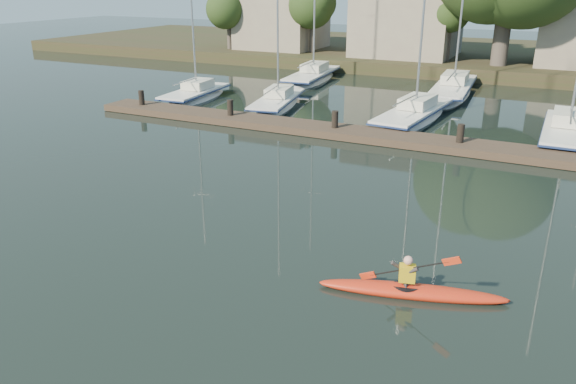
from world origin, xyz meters
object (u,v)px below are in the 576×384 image
at_px(sailboat_0, 196,102).
at_px(sailboat_1, 277,110).
at_px(sailboat_2, 413,124).
at_px(sailboat_3, 566,144).
at_px(sailboat_5, 312,83).
at_px(kayak, 411,289).
at_px(dock, 394,138).
at_px(sailboat_6, 452,97).

height_order(sailboat_0, sailboat_1, sailboat_1).
relative_size(sailboat_1, sailboat_2, 0.84).
relative_size(sailboat_2, sailboat_3, 1.10).
height_order(sailboat_1, sailboat_2, sailboat_2).
relative_size(sailboat_1, sailboat_5, 0.82).
height_order(kayak, sailboat_1, sailboat_1).
distance_m(sailboat_2, sailboat_3, 7.60).
bearing_deg(sailboat_1, sailboat_3, -13.13).
height_order(dock, sailboat_0, sailboat_0).
xyz_separation_m(dock, sailboat_6, (0.20, 13.12, -0.41)).
height_order(sailboat_3, sailboat_5, sailboat_5).
bearing_deg(sailboat_2, dock, -81.45).
distance_m(sailboat_0, sailboat_6, 16.97).
bearing_deg(sailboat_2, sailboat_1, -173.42).
bearing_deg(sailboat_3, kayak, -100.10).
distance_m(sailboat_2, sailboat_6, 8.46).
xyz_separation_m(sailboat_1, sailboat_6, (8.69, 8.64, -0.03)).
relative_size(kayak, sailboat_1, 0.36).
bearing_deg(sailboat_3, sailboat_5, 151.19).
xyz_separation_m(sailboat_3, sailboat_6, (-7.11, 9.05, 0.01)).
bearing_deg(sailboat_0, sailboat_3, -5.51).
relative_size(kayak, sailboat_3, 0.33).
relative_size(kayak, sailboat_5, 0.29).
bearing_deg(dock, sailboat_3, 29.08).
bearing_deg(sailboat_0, sailboat_5, 62.51).
bearing_deg(sailboat_2, sailboat_3, 0.70).
distance_m(dock, sailboat_5, 17.19).
bearing_deg(dock, sailboat_6, 89.11).
height_order(sailboat_3, sailboat_6, sailboat_6).
bearing_deg(sailboat_5, kayak, -67.11).
relative_size(sailboat_0, sailboat_5, 0.74).
xyz_separation_m(kayak, sailboat_3, (3.07, 17.18, -0.39)).
bearing_deg(sailboat_5, sailboat_3, -34.36).
relative_size(dock, sailboat_2, 2.22).
distance_m(sailboat_3, sailboat_6, 11.51).
height_order(sailboat_1, sailboat_3, sailboat_3).
bearing_deg(kayak, dock, 92.64).
distance_m(dock, sailboat_3, 8.37).
bearing_deg(sailboat_6, sailboat_3, -55.57).
xyz_separation_m(kayak, sailboat_1, (-12.73, 17.59, -0.35)).
relative_size(sailboat_0, sailboat_2, 0.76).
height_order(sailboat_2, sailboat_3, sailboat_2).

